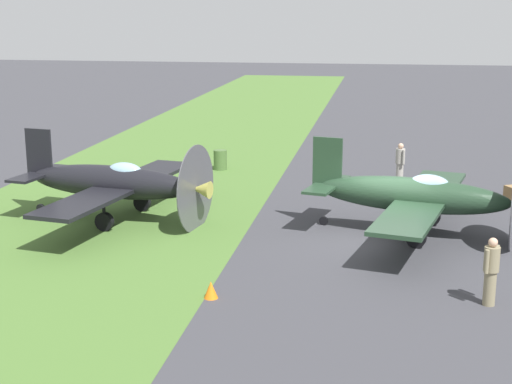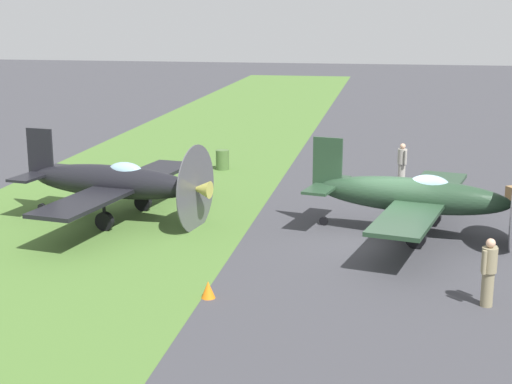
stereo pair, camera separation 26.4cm
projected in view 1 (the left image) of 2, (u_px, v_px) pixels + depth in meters
The scene contains 8 objects.
ground_plane at pixel (382, 240), 23.94m from camera, with size 160.00×160.00×0.00m, color #38383D.
grass_verge at pixel (86, 225), 25.53m from camera, with size 120.00×11.00×0.01m, color #476B2D.
airplane_lead at pixel (416, 195), 24.13m from camera, with size 8.87×7.09×3.14m.
airplane_wingman at pixel (115, 182), 25.90m from camera, with size 8.95×7.13×3.17m.
ground_crew_chief at pixel (491, 270), 18.43m from camera, with size 0.54×0.40×1.73m.
ground_crew_mechanic at pixel (400, 163), 31.33m from camera, with size 0.56×0.38×1.73m.
fuel_drum at pixel (220, 160), 34.29m from camera, with size 0.60×0.60×0.90m, color #476633.
runway_marker_cone at pixel (211, 290), 19.04m from camera, with size 0.36×0.36×0.44m, color orange.
Camera 1 is at (23.25, -0.12, 7.10)m, focal length 53.06 mm.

